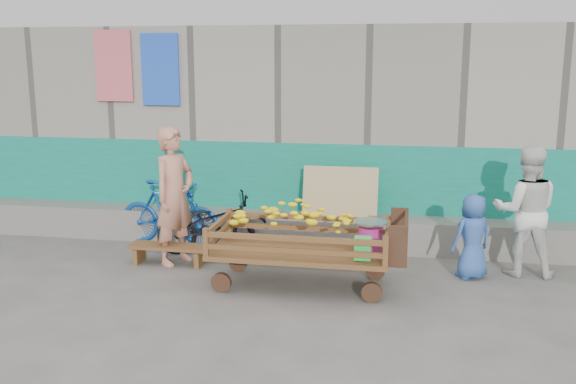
% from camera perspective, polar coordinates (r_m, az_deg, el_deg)
% --- Properties ---
extents(ground, '(80.00, 80.00, 0.00)m').
position_cam_1_polar(ground, '(6.74, -0.08, -10.51)').
color(ground, '#534F4B').
rests_on(ground, ground).
extents(building_wall, '(12.00, 3.50, 3.00)m').
position_cam_1_polar(building_wall, '(10.30, 4.12, 5.69)').
color(building_wall, gray).
rests_on(building_wall, ground).
extents(banana_cart, '(2.19, 1.00, 0.93)m').
position_cam_1_polar(banana_cart, '(7.25, 0.85, -3.60)').
color(banana_cart, brown).
rests_on(banana_cart, ground).
extents(bench, '(1.01, 0.30, 0.25)m').
position_cam_1_polar(bench, '(8.26, -10.54, -5.10)').
color(bench, brown).
rests_on(bench, ground).
extents(vendor_man, '(0.63, 0.75, 1.74)m').
position_cam_1_polar(vendor_man, '(8.15, -10.06, -0.34)').
color(vendor_man, tan).
rests_on(vendor_man, ground).
extents(woman, '(0.78, 0.62, 1.57)m').
position_cam_1_polar(woman, '(8.11, 20.38, -1.59)').
color(woman, white).
rests_on(woman, ground).
extents(child, '(0.59, 0.53, 1.01)m').
position_cam_1_polar(child, '(7.85, 16.09, -3.82)').
color(child, '#325AA7').
rests_on(child, ground).
extents(bicycle_dark, '(1.60, 1.10, 0.80)m').
position_cam_1_polar(bicycle_dark, '(8.63, -6.55, -2.76)').
color(bicycle_dark, black).
rests_on(bicycle_dark, ground).
extents(bicycle_blue, '(1.55, 0.61, 0.91)m').
position_cam_1_polar(bicycle_blue, '(9.03, -10.50, -1.87)').
color(bicycle_blue, '#124AA1').
rests_on(bicycle_blue, ground).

